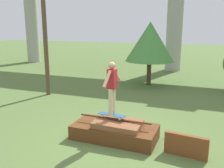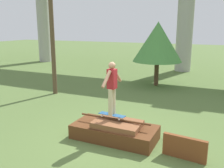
% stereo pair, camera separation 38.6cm
% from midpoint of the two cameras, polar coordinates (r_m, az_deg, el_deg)
% --- Properties ---
extents(ground_plane, '(80.00, 80.00, 0.00)m').
position_cam_midpoint_polar(ground_plane, '(7.25, 2.14, -12.35)').
color(ground_plane, '#567038').
extents(scrap_pile, '(2.37, 1.14, 0.61)m').
position_cam_midpoint_polar(scrap_pile, '(7.14, 2.26, -10.65)').
color(scrap_pile, '#5B3319').
rests_on(scrap_pile, ground_plane).
extents(scrap_plank_loose, '(1.05, 0.23, 0.56)m').
position_cam_midpoint_polar(scrap_plank_loose, '(6.43, 17.94, -13.74)').
color(scrap_plank_loose, brown).
rests_on(scrap_plank_loose, ground_plane).
extents(skateboard, '(0.81, 0.28, 0.09)m').
position_cam_midpoint_polar(skateboard, '(7.03, 1.58, -7.10)').
color(skateboard, '#23517F').
rests_on(skateboard, scrap_pile).
extents(skater, '(0.24, 1.02, 1.48)m').
position_cam_midpoint_polar(skater, '(6.79, 1.63, -0.29)').
color(skater, '#C6B78E').
rests_on(skater, skateboard).
extents(utility_pole, '(1.30, 0.20, 7.51)m').
position_cam_midpoint_polar(utility_pole, '(11.71, -12.86, 16.54)').
color(utility_pole, brown).
rests_on(utility_pole, ground_plane).
extents(tree_behind_left, '(2.57, 2.57, 3.35)m').
position_cam_midpoint_polar(tree_behind_left, '(13.37, 11.23, 9.42)').
color(tree_behind_left, '#4C3823').
rests_on(tree_behind_left, ground_plane).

